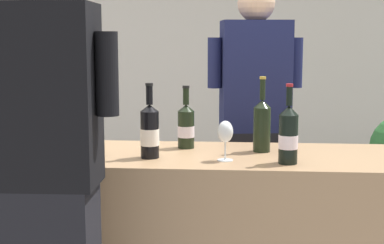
# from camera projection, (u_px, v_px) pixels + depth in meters

# --- Properties ---
(wall_back) EXTENTS (8.00, 0.10, 2.80)m
(wall_back) POSITION_uv_depth(u_px,v_px,m) (197.00, 45.00, 5.10)
(wall_back) COLOR beige
(wall_back) RESTS_ON ground_plane
(wine_bottle_0) EXTENTS (0.08, 0.08, 0.31)m
(wine_bottle_0) POSITION_uv_depth(u_px,v_px,m) (94.00, 131.00, 2.53)
(wine_bottle_0) COLOR black
(wine_bottle_0) RESTS_ON counter
(wine_bottle_1) EXTENTS (0.08, 0.08, 0.34)m
(wine_bottle_1) POSITION_uv_depth(u_px,v_px,m) (288.00, 135.00, 2.38)
(wine_bottle_1) COLOR black
(wine_bottle_1) RESTS_ON counter
(wine_bottle_2) EXTENTS (0.08, 0.08, 0.31)m
(wine_bottle_2) POSITION_uv_depth(u_px,v_px,m) (186.00, 126.00, 2.72)
(wine_bottle_2) COLOR black
(wine_bottle_2) RESTS_ON counter
(wine_bottle_3) EXTENTS (0.08, 0.08, 0.35)m
(wine_bottle_3) POSITION_uv_depth(u_px,v_px,m) (79.00, 121.00, 2.77)
(wine_bottle_3) COLOR black
(wine_bottle_3) RESTS_ON counter
(wine_bottle_4) EXTENTS (0.08, 0.08, 0.36)m
(wine_bottle_4) POSITION_uv_depth(u_px,v_px,m) (262.00, 124.00, 2.63)
(wine_bottle_4) COLOR black
(wine_bottle_4) RESTS_ON counter
(wine_bottle_5) EXTENTS (0.08, 0.08, 0.34)m
(wine_bottle_5) POSITION_uv_depth(u_px,v_px,m) (150.00, 131.00, 2.49)
(wine_bottle_5) COLOR black
(wine_bottle_5) RESTS_ON counter
(wine_glass) EXTENTS (0.07, 0.07, 0.18)m
(wine_glass) POSITION_uv_depth(u_px,v_px,m) (225.00, 133.00, 2.43)
(wine_glass) COLOR silver
(wine_glass) RESTS_ON counter
(person_server) EXTENTS (0.54, 0.29, 1.75)m
(person_server) POSITION_uv_depth(u_px,v_px,m) (254.00, 142.00, 3.21)
(person_server) COLOR black
(person_server) RESTS_ON ground_plane
(person_guest) EXTENTS (0.56, 0.25, 1.77)m
(person_guest) POSITION_uv_depth(u_px,v_px,m) (44.00, 202.00, 2.00)
(person_guest) COLOR black
(person_guest) RESTS_ON ground_plane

